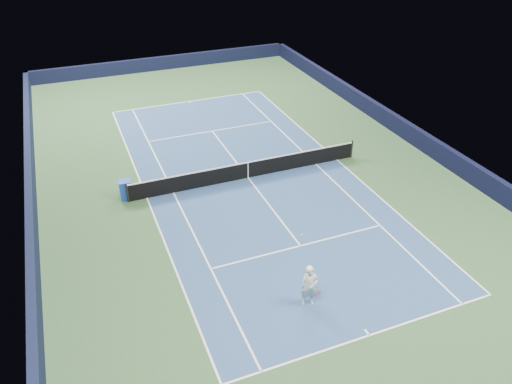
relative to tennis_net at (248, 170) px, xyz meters
name	(u,v)px	position (x,y,z in m)	size (l,w,h in m)	color
ground	(248,178)	(0.00, 0.00, -0.50)	(40.00, 40.00, 0.00)	#2B4B29
wall_far	(164,63)	(0.00, 19.82, 0.05)	(22.00, 0.35, 1.10)	black
wall_right	(415,136)	(10.82, 0.00, 0.05)	(0.35, 40.00, 1.10)	black
wall_left	(31,211)	(-10.82, 0.00, 0.05)	(0.35, 40.00, 1.10)	black
court_surface	(248,178)	(0.00, 0.00, -0.50)	(10.97, 23.77, 0.01)	navy
baseline_far	(189,101)	(0.00, 11.88, -0.50)	(10.97, 0.08, 0.00)	white
baseline_near	(369,335)	(0.00, -11.88, -0.50)	(10.97, 0.08, 0.00)	white
sideline_doubles_right	(337,160)	(5.49, 0.00, -0.50)	(0.08, 23.77, 0.00)	white
sideline_doubles_left	(147,198)	(-5.49, 0.00, -0.50)	(0.08, 23.77, 0.00)	white
sideline_singles_right	(316,164)	(4.12, 0.00, -0.50)	(0.08, 23.77, 0.00)	white
sideline_singles_left	(173,193)	(-4.12, 0.00, -0.50)	(0.08, 23.77, 0.00)	white
service_line_far	(212,131)	(0.00, 6.40, -0.50)	(8.23, 0.08, 0.00)	white
service_line_near	(300,246)	(0.00, -6.40, -0.50)	(8.23, 0.08, 0.00)	white
center_service_line	(248,178)	(0.00, 0.00, -0.50)	(0.08, 12.80, 0.00)	white
center_mark_far	(190,102)	(0.00, 11.73, -0.50)	(0.08, 0.30, 0.00)	white
center_mark_near	(367,332)	(0.00, -11.73, -0.50)	(0.08, 0.30, 0.00)	white
tennis_net	(248,170)	(0.00, 0.00, 0.00)	(12.90, 0.10, 1.07)	black
sponsor_cube	(126,189)	(-6.40, 0.41, -0.01)	(0.67, 0.62, 0.99)	blue
tennis_player	(309,286)	(-1.29, -9.68, 0.38)	(0.84, 1.32, 2.54)	white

